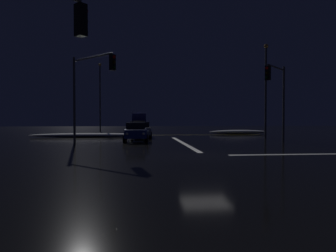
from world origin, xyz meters
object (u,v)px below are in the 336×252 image
object	(u,v)px
sedan_gray	(141,129)
streetlamp_right_near	(266,84)
sedan_blue	(136,132)
streetlamp_left_far	(100,93)
traffic_signal_nw	(89,82)
sedan_green	(137,127)
sedan_orange	(139,125)
traffic_signal_ne	(277,89)
sedan_white	(139,126)
traffic_signal_sw	(2,33)
box_truck	(139,120)

from	to	relation	value
sedan_gray	streetlamp_right_near	world-z (taller)	streetlamp_right_near
sedan_blue	streetlamp_left_far	world-z (taller)	streetlamp_left_far
sedan_blue	sedan_gray	distance (m)	5.28
sedan_gray	traffic_signal_nw	bearing A→B (deg)	-113.57
sedan_green	sedan_orange	world-z (taller)	same
traffic_signal_ne	traffic_signal_nw	xyz separation A→B (m)	(-14.44, -0.29, 0.35)
sedan_orange	traffic_signal_ne	world-z (taller)	traffic_signal_ne
sedan_white	streetlamp_left_far	world-z (taller)	streetlamp_left_far
sedan_green	sedan_gray	bearing A→B (deg)	-85.54
sedan_green	streetlamp_right_near	xyz separation A→B (m)	(12.82, -8.89, 4.55)
traffic_signal_ne	streetlamp_left_far	size ratio (longest dim) A/B	0.62
traffic_signal_sw	streetlamp_right_near	distance (m)	26.27
sedan_green	traffic_signal_nw	xyz separation A→B (m)	(-3.35, -15.42, 3.79)
traffic_signal_sw	traffic_signal_ne	xyz separation A→B (m)	(14.43, 14.43, 0.02)
traffic_signal_sw	streetlamp_right_near	world-z (taller)	streetlamp_right_near
sedan_green	box_truck	xyz separation A→B (m)	(0.27, 18.13, 0.91)
sedan_white	sedan_orange	distance (m)	6.43
sedan_orange	box_truck	size ratio (longest dim) A/B	0.52
sedan_white	streetlamp_left_far	distance (m)	7.73
traffic_signal_sw	traffic_signal_nw	distance (m)	14.15
sedan_green	sedan_white	size ratio (longest dim) A/B	1.00
sedan_gray	traffic_signal_sw	bearing A→B (deg)	-99.52
traffic_signal_sw	streetlamp_right_near	xyz separation A→B (m)	(16.17, 20.67, 1.14)
sedan_gray	sedan_green	bearing A→B (deg)	94.46
sedan_green	box_truck	bearing A→B (deg)	89.14
sedan_gray	sedan_green	xyz separation A→B (m)	(-0.51, 6.56, 0.00)
traffic_signal_sw	traffic_signal_ne	distance (m)	20.41
sedan_green	sedan_white	world-z (taller)	same
sedan_green	sedan_orange	size ratio (longest dim) A/B	1.00
sedan_blue	sedan_orange	size ratio (longest dim) A/B	1.00
box_truck	traffic_signal_nw	world-z (taller)	traffic_signal_nw
box_truck	streetlamp_right_near	world-z (taller)	streetlamp_right_near
sedan_gray	streetlamp_right_near	bearing A→B (deg)	-10.73
box_truck	traffic_signal_sw	world-z (taller)	traffic_signal_sw
sedan_orange	sedan_white	bearing A→B (deg)	-89.84
sedan_gray	sedan_blue	bearing A→B (deg)	-95.75
traffic_signal_sw	sedan_white	bearing A→B (deg)	84.02
sedan_green	traffic_signal_ne	bearing A→B (deg)	-53.77
sedan_gray	streetlamp_left_far	world-z (taller)	streetlamp_left_far
sedan_green	box_truck	size ratio (longest dim) A/B	0.52
streetlamp_right_near	streetlamp_left_far	bearing A→B (deg)	138.69
sedan_blue	sedan_green	distance (m)	11.81
streetlamp_right_near	traffic_signal_sw	bearing A→B (deg)	-128.04
sedan_blue	streetlamp_left_far	distance (m)	20.27
traffic_signal_sw	traffic_signal_ne	bearing A→B (deg)	45.00
sedan_green	traffic_signal_nw	bearing A→B (deg)	-102.27
sedan_blue	streetlamp_right_near	bearing A→B (deg)	12.82
sedan_gray	traffic_signal_nw	size ratio (longest dim) A/B	0.65
traffic_signal_nw	sedan_gray	bearing A→B (deg)	66.43
sedan_white	streetlamp_right_near	distance (m)	19.40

